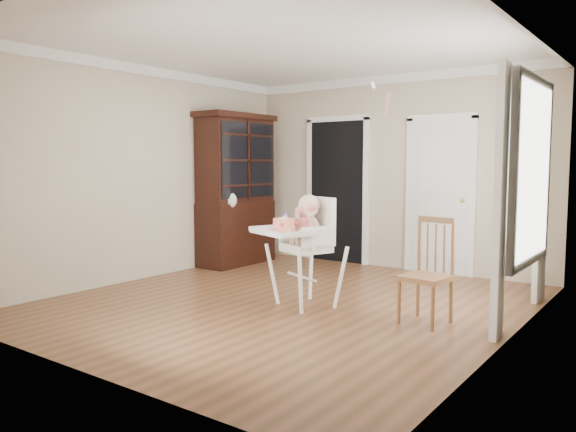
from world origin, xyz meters
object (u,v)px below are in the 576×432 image
Objects in this scene: china_cabinet at (236,189)px; dining_chair at (427,274)px; high_chair at (306,238)px; cake at (284,225)px; sippy_cup at (286,221)px.

china_cabinet is 3.78m from dining_chair.
dining_chair is (1.26, 0.14, -0.26)m from high_chair.
cake is 1.45m from dining_chair.
high_chair is 0.28m from sippy_cup.
cake is at bearing -39.01° from china_cabinet.
high_chair is at bearing 10.49° from sippy_cup.
sippy_cup is 2.51m from china_cabinet.
sippy_cup is at bearing -166.03° from dining_chair.
high_chair is 0.53× the size of china_cabinet.
cake is 2.78m from china_cabinet.
dining_chair is (1.33, 0.42, -0.41)m from cake.
high_chair is 4.04× the size of cake.
dining_chair is (1.48, 0.18, -0.42)m from sippy_cup.
high_chair is 6.40× the size of sippy_cup.
china_cabinet is (-2.22, 1.46, 0.39)m from high_chair.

